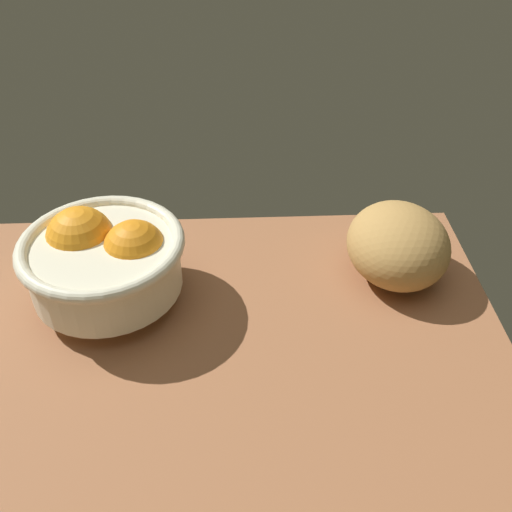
{
  "coord_description": "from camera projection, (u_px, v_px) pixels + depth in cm",
  "views": [
    {
      "loc": [
        -9.63,
        40.38,
        50.33
      ],
      "look_at": [
        -12.04,
        -15.54,
        5.0
      ],
      "focal_mm": 40.79,
      "sensor_mm": 36.0,
      "label": 1
    }
  ],
  "objects": [
    {
      "name": "bread_loaf",
      "position": [
        398.0,
        245.0,
        0.74
      ],
      "size": [
        13.21,
        14.93,
        9.6
      ],
      "primitive_type": "ellipsoid",
      "rotation": [
        0.0,
        0.0,
        4.73
      ],
      "color": "#B18547",
      "rests_on": "ground"
    },
    {
      "name": "fruit_bowl",
      "position": [
        105.0,
        258.0,
        0.7
      ],
      "size": [
        19.65,
        19.65,
        11.56
      ],
      "color": "beige",
      "rests_on": "ground"
    },
    {
      "name": "ground_plane",
      "position": [
        152.0,
        394.0,
        0.64
      ],
      "size": [
        82.55,
        61.82,
        3.0
      ],
      "primitive_type": "cube",
      "color": "#985F3C"
    }
  ]
}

